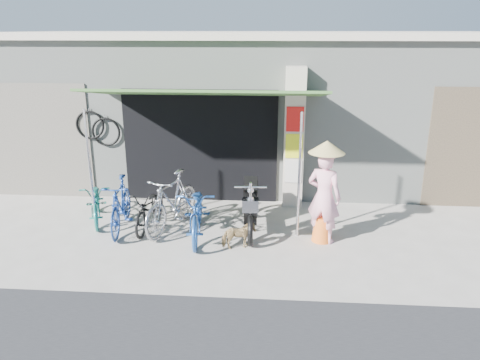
# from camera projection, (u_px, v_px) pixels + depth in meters

# --- Properties ---
(ground) EXTENTS (80.00, 80.00, 0.00)m
(ground) POSITION_uv_depth(u_px,v_px,m) (247.00, 252.00, 8.20)
(ground) COLOR #AAA39A
(ground) RESTS_ON ground
(bicycle_shop) EXTENTS (12.30, 5.30, 3.66)m
(bicycle_shop) POSITION_uv_depth(u_px,v_px,m) (259.00, 103.00, 12.47)
(bicycle_shop) COLOR #9A9F97
(bicycle_shop) RESTS_ON ground
(shop_pillar) EXTENTS (0.42, 0.44, 3.00)m
(shop_pillar) POSITION_uv_depth(u_px,v_px,m) (294.00, 138.00, 10.00)
(shop_pillar) COLOR beige
(shop_pillar) RESTS_ON ground
(awning) EXTENTS (4.60, 1.88, 2.72)m
(awning) POSITION_uv_depth(u_px,v_px,m) (206.00, 95.00, 9.03)
(awning) COLOR #355C29
(awning) RESTS_ON ground
(neighbour_left) EXTENTS (2.60, 0.06, 2.60)m
(neighbour_left) POSITION_uv_depth(u_px,v_px,m) (35.00, 141.00, 10.61)
(neighbour_left) COLOR #6B665B
(neighbour_left) RESTS_ON ground
(bike_teal) EXTENTS (1.06, 1.69, 0.84)m
(bike_teal) POSITION_uv_depth(u_px,v_px,m) (97.00, 201.00, 9.42)
(bike_teal) COLOR #186E62
(bike_teal) RESTS_ON ground
(bike_blue) EXTENTS (0.66, 1.75, 1.03)m
(bike_blue) POSITION_uv_depth(u_px,v_px,m) (121.00, 205.00, 8.96)
(bike_blue) COLOR navy
(bike_blue) RESTS_ON ground
(bike_black) EXTENTS (0.65, 1.56, 0.80)m
(bike_black) POSITION_uv_depth(u_px,v_px,m) (150.00, 208.00, 9.10)
(bike_black) COLOR black
(bike_black) RESTS_ON ground
(bike_silver) EXTENTS (1.11, 1.94, 1.13)m
(bike_silver) POSITION_uv_depth(u_px,v_px,m) (172.00, 202.00, 8.99)
(bike_silver) COLOR #ACACB1
(bike_silver) RESTS_ON ground
(bike_navy) EXTENTS (0.85, 1.96, 1.00)m
(bike_navy) POSITION_uv_depth(u_px,v_px,m) (198.00, 211.00, 8.68)
(bike_navy) COLOR #1F4B92
(bike_navy) RESTS_ON ground
(street_dog) EXTENTS (0.64, 0.45, 0.49)m
(street_dog) POSITION_uv_depth(u_px,v_px,m) (238.00, 236.00, 8.26)
(street_dog) COLOR tan
(street_dog) RESTS_ON ground
(moped) EXTENTS (0.56, 1.98, 1.12)m
(moped) POSITION_uv_depth(u_px,v_px,m) (250.00, 204.00, 9.01)
(moped) COLOR black
(moped) RESTS_ON ground
(nun) EXTENTS (0.74, 0.65, 1.89)m
(nun) POSITION_uv_depth(u_px,v_px,m) (324.00, 193.00, 8.36)
(nun) COLOR #F4A4B8
(nun) RESTS_ON ground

